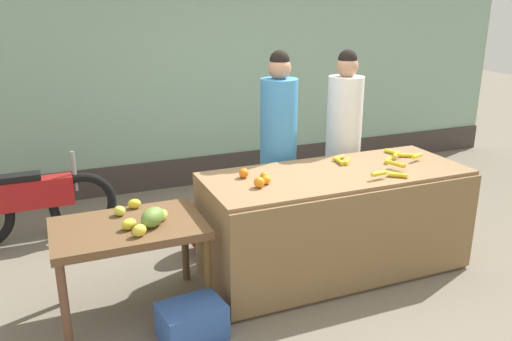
{
  "coord_description": "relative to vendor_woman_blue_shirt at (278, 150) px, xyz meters",
  "views": [
    {
      "loc": [
        -1.9,
        -3.57,
        2.27
      ],
      "look_at": [
        -0.36,
        0.15,
        0.95
      ],
      "focal_mm": 36.77,
      "sensor_mm": 36.0,
      "label": 1
    }
  ],
  "objects": [
    {
      "name": "market_wall_back",
      "position": [
        -0.09,
        2.03,
        0.6
      ],
      "size": [
        8.9,
        0.23,
        3.13
      ],
      "color": "#8CB299",
      "rests_on": "ground"
    },
    {
      "name": "mango_papaya_pile",
      "position": [
        -1.39,
        -0.74,
        -0.16
      ],
      "size": [
        0.4,
        0.62,
        0.14
      ],
      "color": "#DBD64B",
      "rests_on": "side_table_wooden"
    },
    {
      "name": "produce_crate",
      "position": [
        -1.2,
        -1.18,
        -0.8
      ],
      "size": [
        0.48,
        0.37,
        0.26
      ],
      "primitive_type": "cube",
      "rotation": [
        0.0,
        0.0,
        0.13
      ],
      "color": "#3359A5",
      "rests_on": "ground"
    },
    {
      "name": "ground_plane",
      "position": [
        -0.09,
        -0.69,
        -0.93
      ],
      "size": [
        24.0,
        24.0,
        0.0
      ],
      "primitive_type": "plane",
      "color": "#756B5B"
    },
    {
      "name": "side_table_wooden",
      "position": [
        -1.52,
        -0.69,
        -0.31
      ],
      "size": [
        1.09,
        0.72,
        0.72
      ],
      "color": "brown",
      "rests_on": "ground"
    },
    {
      "name": "produce_sack",
      "position": [
        -0.72,
        0.07,
        -0.66
      ],
      "size": [
        0.46,
        0.44,
        0.54
      ],
      "primitive_type": "ellipsoid",
      "rotation": [
        0.0,
        0.0,
        0.5
      ],
      "color": "maroon",
      "rests_on": "ground"
    },
    {
      "name": "fruit_stall_counter",
      "position": [
        0.22,
        -0.7,
        -0.48
      ],
      "size": [
        2.24,
        0.91,
        0.9
      ],
      "color": "olive",
      "rests_on": "ground"
    },
    {
      "name": "vendor_woman_blue_shirt",
      "position": [
        0.0,
        0.0,
        0.0
      ],
      "size": [
        0.34,
        0.34,
        1.85
      ],
      "color": "#33333D",
      "rests_on": "ground"
    },
    {
      "name": "banana_bunch_pile",
      "position": [
        0.69,
        -0.68,
        -0.0
      ],
      "size": [
        0.78,
        0.72,
        0.07
      ],
      "color": "gold",
      "rests_on": "fruit_stall_counter"
    },
    {
      "name": "vendor_woman_white_shirt",
      "position": [
        0.71,
        0.01,
        -0.01
      ],
      "size": [
        0.34,
        0.34,
        1.83
      ],
      "color": "#33333D",
      "rests_on": "ground"
    },
    {
      "name": "parked_motorcycle",
      "position": [
        -2.2,
        0.89,
        -0.53
      ],
      "size": [
        1.6,
        0.18,
        0.88
      ],
      "color": "black",
      "rests_on": "ground"
    },
    {
      "name": "orange_pile",
      "position": [
        -0.5,
        -0.69,
        0.01
      ],
      "size": [
        0.2,
        0.34,
        0.08
      ],
      "color": "orange",
      "rests_on": "fruit_stall_counter"
    }
  ]
}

